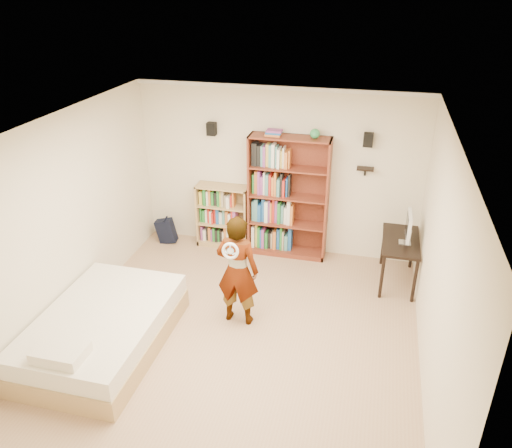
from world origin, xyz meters
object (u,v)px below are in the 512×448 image
(computer_desk, at_px, (398,261))
(daybed, at_px, (103,326))
(tall_bookshelf, at_px, (288,198))
(low_bookshelf, at_px, (223,216))
(person, at_px, (238,271))

(computer_desk, height_order, daybed, computer_desk)
(tall_bookshelf, bearing_deg, low_bookshelf, 178.89)
(low_bookshelf, height_order, computer_desk, low_bookshelf)
(daybed, xyz_separation_m, person, (1.46, 0.92, 0.45))
(computer_desk, relative_size, daybed, 0.49)
(daybed, relative_size, person, 1.40)
(computer_desk, xyz_separation_m, person, (-2.05, -1.47, 0.41))
(tall_bookshelf, xyz_separation_m, daybed, (-1.75, -2.85, -0.68))
(tall_bookshelf, height_order, low_bookshelf, tall_bookshelf)
(tall_bookshelf, bearing_deg, person, -98.49)
(daybed, bearing_deg, tall_bookshelf, 58.53)
(tall_bookshelf, distance_m, low_bookshelf, 1.19)
(tall_bookshelf, distance_m, computer_desk, 1.93)
(tall_bookshelf, height_order, person, tall_bookshelf)
(tall_bookshelf, xyz_separation_m, low_bookshelf, (-1.10, 0.02, -0.45))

